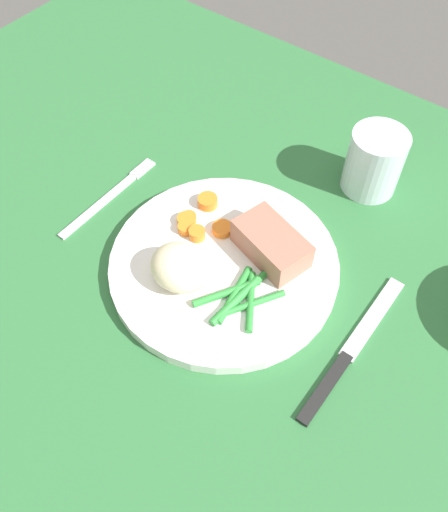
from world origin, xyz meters
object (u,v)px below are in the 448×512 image
dinner_plate (224,265)px  fork (108,198)px  meat_portion (271,244)px  water_glass (373,165)px  knife (351,350)px

dinner_plate → fork: 18.57cm
meat_portion → fork: (-22.12, -4.42, -3.16)cm
dinner_plate → meat_portion: size_ratio=3.02×
dinner_plate → fork: bearing=-179.2°
meat_portion → fork: meat_portion is taller
dinner_plate → water_glass: water_glass is taller
fork → knife: knife is taller
fork → water_glass: water_glass is taller
meat_portion → dinner_plate: bearing=-130.6°
water_glass → meat_portion: bearing=-100.4°
meat_portion → water_glass: water_glass is taller
dinner_plate → knife: 17.00cm
water_glass → dinner_plate: bearing=-107.2°
knife → water_glass: size_ratio=2.44×
knife → meat_portion: bearing=165.7°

